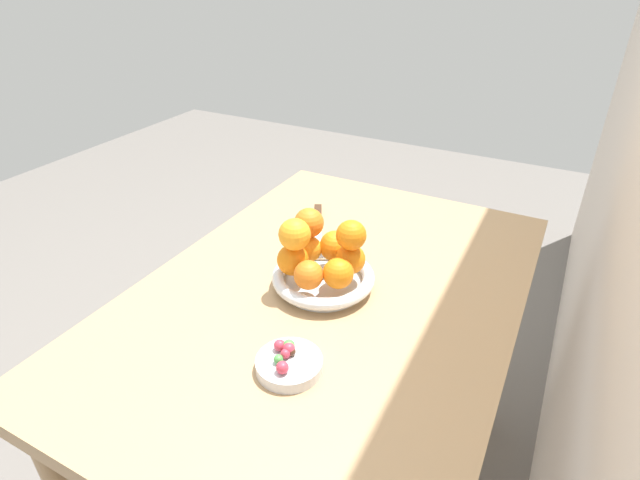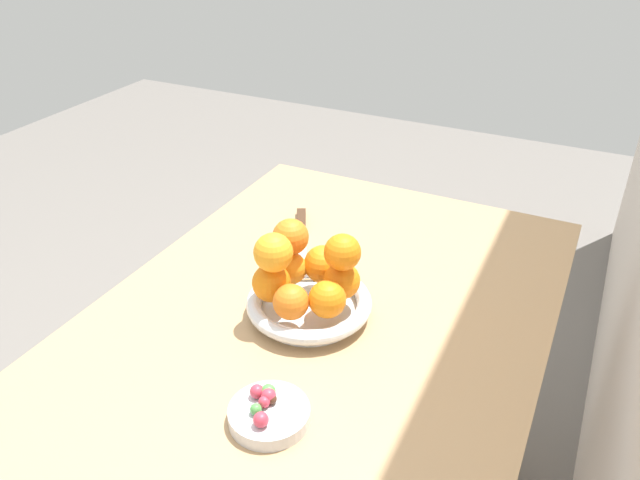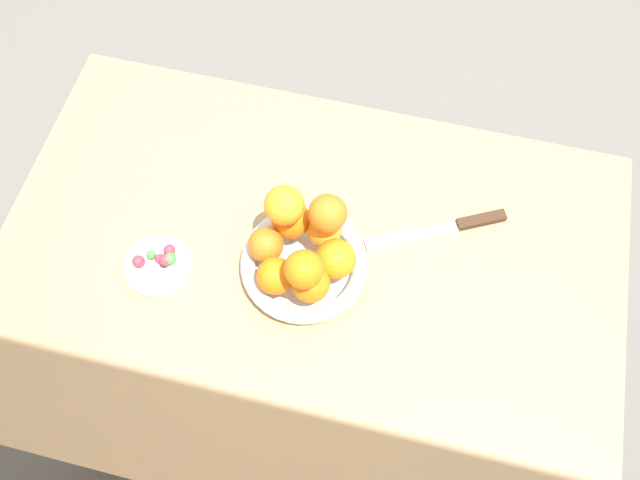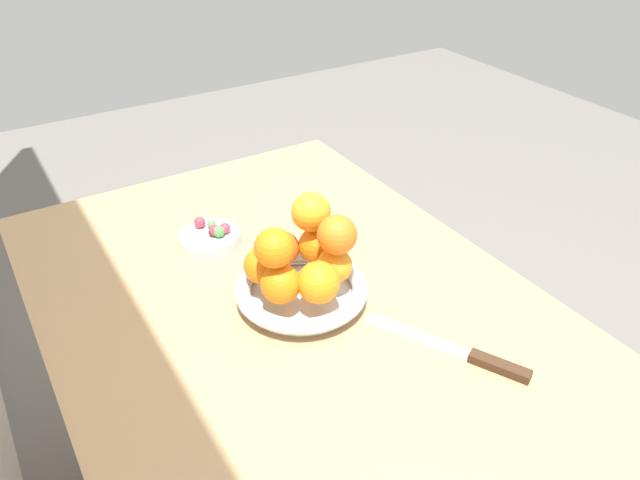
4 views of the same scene
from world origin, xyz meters
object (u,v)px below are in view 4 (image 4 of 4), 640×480
at_px(orange_3, 319,283).
at_px(candy_ball_1, 212,225).
at_px(fruit_bowl, 300,290).
at_px(orange_4, 334,266).
at_px(candy_dish, 210,239).
at_px(candy_ball_2, 213,229).
at_px(candy_ball_5, 213,232).
at_px(candy_ball_3, 219,232).
at_px(orange_1, 263,266).
at_px(orange_5, 318,246).
at_px(orange_0, 282,248).
at_px(dining_table, 295,344).
at_px(orange_8, 274,248).
at_px(candy_ball_6, 225,228).
at_px(knife, 459,352).
at_px(candy_ball_0, 215,231).
at_px(candy_ball_4, 200,222).
at_px(orange_6, 337,235).
at_px(orange_2, 281,284).
at_px(orange_7, 311,212).

xyz_separation_m(orange_3, candy_ball_1, (0.31, 0.05, -0.04)).
bearing_deg(fruit_bowl, orange_4, -120.08).
height_order(candy_dish, candy_ball_2, candy_ball_2).
bearing_deg(candy_dish, candy_ball_5, -168.75).
distance_m(candy_ball_3, candy_ball_5, 0.01).
relative_size(orange_1, orange_5, 0.95).
bearing_deg(orange_0, dining_table, 167.19).
relative_size(candy_ball_3, candy_ball_5, 1.36).
relative_size(orange_8, candy_ball_2, 3.61).
relative_size(fruit_bowl, candy_ball_6, 10.56).
xyz_separation_m(orange_0, knife, (-0.30, -0.14, -0.06)).
relative_size(candy_ball_0, candy_ball_3, 1.01).
bearing_deg(orange_4, candy_ball_3, 21.33).
distance_m(orange_4, candy_ball_4, 0.32).
height_order(orange_5, candy_ball_5, orange_5).
bearing_deg(orange_1, orange_8, 176.12).
bearing_deg(dining_table, candy_ball_3, 8.47).
height_order(dining_table, orange_3, orange_3).
xyz_separation_m(orange_1, orange_6, (-0.06, -0.10, 0.06)).
xyz_separation_m(orange_1, candy_ball_5, (0.20, 0.01, -0.04)).
bearing_deg(orange_2, candy_ball_0, 0.43).
distance_m(orange_4, candy_ball_2, 0.29).
xyz_separation_m(candy_ball_0, candy_ball_2, (0.01, -0.00, -0.00)).
distance_m(candy_ball_5, candy_ball_6, 0.02).
bearing_deg(orange_6, orange_2, 87.53).
xyz_separation_m(fruit_bowl, orange_6, (-0.03, -0.05, 0.11)).
bearing_deg(candy_ball_1, candy_ball_2, 167.88).
xyz_separation_m(candy_dish, orange_6, (-0.27, -0.11, 0.12)).
bearing_deg(orange_7, candy_ball_2, 25.29).
height_order(orange_0, orange_3, orange_3).
relative_size(orange_2, candy_ball_4, 2.91).
xyz_separation_m(orange_3, candy_ball_5, (0.29, 0.06, -0.04)).
height_order(candy_ball_1, candy_ball_6, candy_ball_6).
xyz_separation_m(candy_ball_1, candy_ball_3, (-0.03, -0.00, 0.00)).
relative_size(fruit_bowl, orange_4, 3.72).
relative_size(orange_1, candy_ball_2, 3.66).
distance_m(orange_6, knife, 0.25).
distance_m(dining_table, candy_dish, 0.27).
height_order(orange_2, orange_8, orange_8).
bearing_deg(orange_6, candy_ball_2, 20.44).
bearing_deg(knife, candy_ball_6, 20.18).
xyz_separation_m(orange_0, candy_ball_3, (0.16, 0.05, -0.04)).
bearing_deg(orange_2, candy_ball_2, 0.28).
bearing_deg(candy_ball_4, knife, -158.20).
distance_m(orange_2, orange_4, 0.10).
xyz_separation_m(orange_6, candy_ball_2, (0.27, 0.10, -0.10)).
xyz_separation_m(orange_2, candy_ball_5, (0.26, 0.01, -0.04)).
distance_m(dining_table, orange_3, 0.17).
distance_m(orange_6, orange_8, 0.10).
distance_m(candy_ball_0, candy_ball_5, 0.01).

